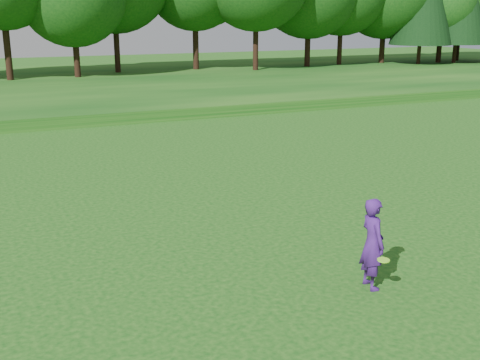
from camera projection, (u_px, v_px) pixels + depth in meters
name	position (u px, v px, depth m)	size (l,w,h in m)	color
ground	(146.00, 314.00, 10.82)	(140.00, 140.00, 0.00)	#0D4811
berm	(6.00, 89.00, 40.55)	(130.00, 30.00, 0.60)	#0D4811
walking_path	(28.00, 128.00, 28.35)	(130.00, 1.60, 0.04)	gray
woman	(372.00, 244.00, 11.65)	(0.51, 1.00, 1.83)	#461B79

